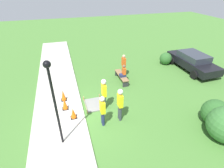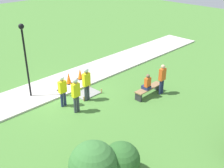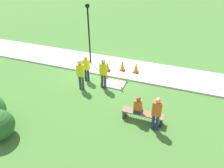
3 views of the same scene
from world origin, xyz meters
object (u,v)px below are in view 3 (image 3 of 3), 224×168
person_seated_on_bench (138,106)px  traffic_cone_sidewalk_edge (108,67)px  worker_trainee (80,72)px  worker_supervisor (103,70)px  traffic_cone_near_patch (136,68)px  traffic_cone_far_patch (122,66)px  worker_assistant (86,66)px  park_bench (143,115)px  bystander_in_orange_shirt (157,112)px  lamppost_near (89,26)px

person_seated_on_bench → traffic_cone_sidewalk_edge: bearing=-52.5°
worker_trainee → worker_supervisor: bearing=-154.5°
traffic_cone_near_patch → worker_trainee: worker_trainee is taller
worker_supervisor → traffic_cone_near_patch: bearing=-121.4°
traffic_cone_far_patch → person_seated_on_bench: bearing=116.0°
person_seated_on_bench → worker_assistant: bearing=-33.1°
park_bench → worker_supervisor: (2.76, -2.00, 0.80)m
traffic_cone_far_patch → bystander_in_orange_shirt: size_ratio=0.40×
park_bench → person_seated_on_bench: bearing=11.5°
traffic_cone_near_patch → traffic_cone_sidewalk_edge: size_ratio=1.11×
worker_assistant → lamppost_near: size_ratio=0.43×
worker_assistant → lamppost_near: bearing=-71.3°
traffic_cone_far_patch → worker_supervisor: bearing=78.3°
traffic_cone_near_patch → park_bench: traffic_cone_near_patch is taller
traffic_cone_near_patch → bystander_in_orange_shirt: bystander_in_orange_shirt is taller
traffic_cone_far_patch → worker_supervisor: (0.45, 2.18, 0.71)m
traffic_cone_sidewalk_edge → lamppost_near: size_ratio=0.15×
traffic_cone_sidewalk_edge → park_bench: size_ratio=0.31×
traffic_cone_near_patch → traffic_cone_sidewalk_edge: 1.83m
person_seated_on_bench → worker_assistant: (3.76, -2.45, 0.17)m
traffic_cone_far_patch → lamppost_near: 3.30m
worker_supervisor → bystander_in_orange_shirt: (-3.40, 2.38, -0.16)m
traffic_cone_far_patch → park_bench: 4.78m
person_seated_on_bench → worker_supervisor: worker_supervisor is taller
traffic_cone_far_patch → lamppost_near: lamppost_near is taller
traffic_cone_sidewalk_edge → worker_supervisor: size_ratio=0.32×
traffic_cone_sidewalk_edge → worker_assistant: 1.73m
traffic_cone_far_patch → park_bench: bearing=118.9°
person_seated_on_bench → worker_supervisor: size_ratio=0.47×
person_seated_on_bench → bystander_in_orange_shirt: bystander_in_orange_shirt is taller
park_bench → person_seated_on_bench: size_ratio=2.18×
worker_supervisor → worker_trainee: size_ratio=1.01×
person_seated_on_bench → worker_supervisor: (2.51, -2.05, 0.32)m
traffic_cone_sidewalk_edge → person_seated_on_bench: bearing=127.5°
traffic_cone_far_patch → worker_assistant: 2.53m
park_bench → bystander_in_orange_shirt: (-0.65, 0.38, 0.65)m
traffic_cone_sidewalk_edge → worker_trainee: size_ratio=0.33×
traffic_cone_sidewalk_edge → lamppost_near: bearing=-23.4°
traffic_cone_far_patch → park_bench: traffic_cone_far_patch is taller
traffic_cone_far_patch → bystander_in_orange_shirt: 5.46m
traffic_cone_sidewalk_edge → traffic_cone_near_patch: bearing=-167.2°
traffic_cone_sidewalk_edge → lamppost_near: 2.82m
traffic_cone_near_patch → worker_supervisor: 2.68m
worker_supervisor → bystander_in_orange_shirt: worker_supervisor is taller
traffic_cone_near_patch → lamppost_near: lamppost_near is taller
traffic_cone_sidewalk_edge → worker_assistant: size_ratio=0.36×
bystander_in_orange_shirt → traffic_cone_far_patch: bearing=-57.1°
traffic_cone_near_patch → worker_trainee: 3.77m
lamppost_near → worker_supervisor: bearing=128.5°
park_bench → worker_supervisor: bearing=-36.0°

